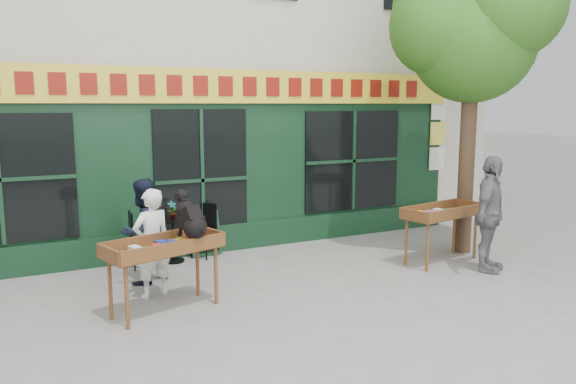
% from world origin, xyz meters
% --- Properties ---
extents(ground, '(80.00, 80.00, 0.00)m').
position_xyz_m(ground, '(0.00, 0.00, 0.00)').
color(ground, slate).
rests_on(ground, ground).
extents(building, '(14.00, 7.26, 10.00)m').
position_xyz_m(building, '(0.00, 5.97, 4.97)').
color(building, beige).
rests_on(building, ground).
extents(street_tree, '(3.05, 2.90, 5.60)m').
position_xyz_m(street_tree, '(4.34, 0.36, 4.11)').
color(street_tree, '#382619').
rests_on(street_tree, ground).
extents(book_cart_center, '(1.61, 1.01, 0.99)m').
position_xyz_m(book_cart_center, '(-1.36, -0.20, 0.82)').
color(book_cart_center, brown).
rests_on(book_cart_center, ground).
extents(dog, '(0.49, 0.67, 0.60)m').
position_xyz_m(dog, '(-1.01, -0.25, 1.29)').
color(dog, black).
rests_on(dog, book_cart_center).
extents(woman, '(0.64, 0.51, 1.54)m').
position_xyz_m(woman, '(-1.36, 0.45, 0.77)').
color(woman, white).
rests_on(woman, ground).
extents(book_cart_right, '(1.59, 0.88, 0.99)m').
position_xyz_m(book_cart_right, '(3.47, -0.04, 0.82)').
color(book_cart_right, brown).
rests_on(book_cart_right, ground).
extents(man_right, '(1.18, 0.95, 1.88)m').
position_xyz_m(man_right, '(3.77, -0.79, 0.94)').
color(man_right, slate).
rests_on(man_right, ground).
extents(bistro_table, '(0.60, 0.60, 0.76)m').
position_xyz_m(bistro_table, '(-0.63, 2.04, 0.54)').
color(bistro_table, black).
rests_on(bistro_table, ground).
extents(bistro_chair_left, '(0.39, 0.39, 0.95)m').
position_xyz_m(bistro_chair_left, '(-1.27, 1.95, 0.56)').
color(bistro_chair_left, black).
rests_on(bistro_chair_left, ground).
extents(bistro_chair_right, '(0.51, 0.51, 0.95)m').
position_xyz_m(bistro_chair_right, '(-0.01, 2.15, 0.56)').
color(bistro_chair_right, black).
rests_on(bistro_chair_right, ground).
extents(potted_plant, '(0.18, 0.14, 0.30)m').
position_xyz_m(potted_plant, '(-0.63, 2.04, 0.92)').
color(potted_plant, gray).
rests_on(potted_plant, bistro_table).
extents(man_left, '(0.97, 0.91, 1.59)m').
position_xyz_m(man_left, '(-1.33, 1.14, 0.79)').
color(man_left, black).
rests_on(man_left, ground).
extents(chalkboard, '(0.57, 0.23, 0.79)m').
position_xyz_m(chalkboard, '(0.00, 2.19, 0.40)').
color(chalkboard, black).
rests_on(chalkboard, ground).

